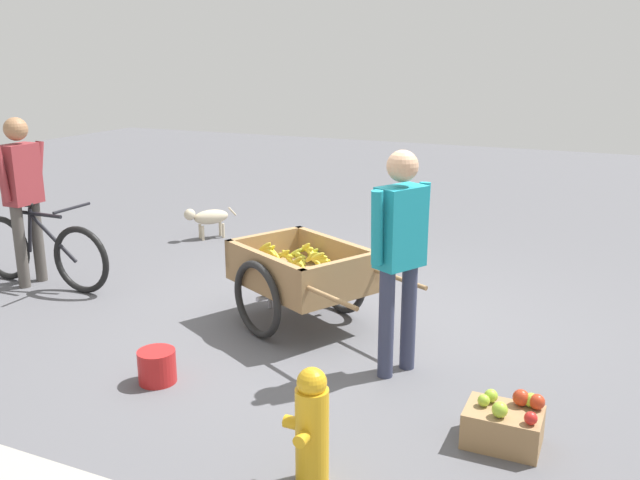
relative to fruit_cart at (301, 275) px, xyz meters
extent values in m
plane|color=#56565B|center=(-0.26, -0.06, -0.44)|extent=(24.00, 24.00, 0.00)
cube|color=#937047|center=(0.00, 0.00, -0.04)|extent=(1.34, 1.22, 0.10)
cube|color=#937047|center=(0.46, -0.24, 0.13)|extent=(0.42, 0.74, 0.24)
cube|color=#937047|center=(-0.46, 0.24, 0.13)|extent=(0.42, 0.74, 0.24)
cube|color=#937047|center=(0.17, 0.33, 0.13)|extent=(1.00, 0.56, 0.24)
cube|color=#937047|center=(-0.17, -0.33, 0.13)|extent=(1.00, 0.56, 0.24)
torus|color=black|center=(0.21, 0.39, -0.12)|extent=(0.60, 0.35, 0.64)
torus|color=black|center=(-0.20, -0.39, -0.12)|extent=(0.60, 0.35, 0.64)
cylinder|color=#9E9EA8|center=(0.00, 0.00, -0.12)|extent=(0.44, 0.80, 0.04)
cylinder|color=#937047|center=(-0.57, 0.68, 0.11)|extent=(0.50, 0.29, 0.04)
cylinder|color=#937047|center=(-0.89, 0.08, 0.11)|extent=(0.50, 0.29, 0.04)
cylinder|color=#9E9EA8|center=(0.42, -0.21, -0.26)|extent=(0.04, 0.04, 0.35)
ellipsoid|color=gold|center=(0.29, -0.06, 0.14)|extent=(0.18, 0.10, 0.14)
ellipsoid|color=gold|center=(0.31, -0.06, 0.15)|extent=(0.18, 0.14, 0.05)
ellipsoid|color=gold|center=(0.34, -0.07, 0.16)|extent=(0.18, 0.09, 0.14)
ellipsoid|color=gold|center=(0.05, -0.27, 0.12)|extent=(0.18, 0.07, 0.13)
ellipsoid|color=gold|center=(0.06, -0.27, 0.13)|extent=(0.17, 0.16, 0.09)
ellipsoid|color=gold|center=(0.08, -0.27, 0.14)|extent=(0.18, 0.12, 0.09)
ellipsoid|color=gold|center=(0.09, -0.28, 0.15)|extent=(0.17, 0.13, 0.15)
ellipsoid|color=gold|center=(-0.29, 0.05, 0.12)|extent=(0.16, 0.14, 0.14)
ellipsoid|color=gold|center=(-0.27, 0.05, 0.13)|extent=(0.19, 0.10, 0.08)
ellipsoid|color=gold|center=(-0.25, 0.05, 0.14)|extent=(0.19, 0.13, 0.09)
ellipsoid|color=gold|center=(-0.24, 0.05, 0.15)|extent=(0.17, 0.14, 0.12)
ellipsoid|color=gold|center=(-0.24, 0.09, 0.17)|extent=(0.18, 0.06, 0.13)
ellipsoid|color=gold|center=(-0.23, 0.10, 0.18)|extent=(0.19, 0.10, 0.09)
ellipsoid|color=gold|center=(-0.22, 0.10, 0.19)|extent=(0.18, 0.12, 0.05)
ellipsoid|color=gold|center=(-0.21, 0.10, 0.20)|extent=(0.19, 0.10, 0.09)
ellipsoid|color=gold|center=(-0.20, 0.10, 0.21)|extent=(0.18, 0.11, 0.13)
ellipsoid|color=gold|center=(0.13, -0.25, 0.06)|extent=(0.18, 0.13, 0.13)
ellipsoid|color=gold|center=(0.14, -0.25, 0.07)|extent=(0.19, 0.11, 0.10)
ellipsoid|color=gold|center=(0.15, -0.25, 0.08)|extent=(0.19, 0.10, 0.05)
ellipsoid|color=gold|center=(0.17, -0.25, 0.09)|extent=(0.16, 0.16, 0.10)
ellipsoid|color=gold|center=(0.18, -0.25, 0.10)|extent=(0.18, 0.08, 0.14)
ellipsoid|color=gold|center=(-0.01, -0.32, 0.06)|extent=(0.16, 0.15, 0.14)
ellipsoid|color=gold|center=(0.00, -0.32, 0.07)|extent=(0.19, 0.10, 0.10)
ellipsoid|color=gold|center=(0.01, -0.32, 0.08)|extent=(0.16, 0.17, 0.05)
ellipsoid|color=gold|center=(0.03, -0.32, 0.09)|extent=(0.18, 0.14, 0.10)
ellipsoid|color=gold|center=(0.04, -0.32, 0.10)|extent=(0.17, 0.12, 0.15)
ellipsoid|color=gold|center=(-0.12, 0.25, 0.17)|extent=(0.16, 0.16, 0.12)
ellipsoid|color=gold|center=(-0.11, 0.25, 0.18)|extent=(0.17, 0.15, 0.08)
ellipsoid|color=gold|center=(-0.10, 0.25, 0.19)|extent=(0.15, 0.17, 0.08)
ellipsoid|color=gold|center=(-0.08, 0.25, 0.20)|extent=(0.17, 0.12, 0.15)
ellipsoid|color=gold|center=(0.24, -0.23, 0.06)|extent=(0.18, 0.11, 0.14)
ellipsoid|color=gold|center=(0.26, -0.24, 0.07)|extent=(0.19, 0.09, 0.05)
ellipsoid|color=gold|center=(0.29, -0.24, 0.08)|extent=(0.18, 0.11, 0.14)
ellipsoid|color=gold|center=(-0.10, -0.08, 0.12)|extent=(0.18, 0.11, 0.14)
ellipsoid|color=gold|center=(-0.08, -0.08, 0.13)|extent=(0.15, 0.16, 0.04)
ellipsoid|color=gold|center=(-0.05, -0.09, 0.14)|extent=(0.17, 0.11, 0.15)
ellipsoid|color=gold|center=(-0.29, 0.21, 0.09)|extent=(0.18, 0.09, 0.14)
ellipsoid|color=gold|center=(-0.26, 0.21, 0.10)|extent=(0.18, 0.13, 0.05)
ellipsoid|color=gold|center=(-0.24, 0.21, 0.11)|extent=(0.18, 0.10, 0.15)
ellipsoid|color=gold|center=(0.31, -0.02, 0.15)|extent=(0.16, 0.14, 0.14)
ellipsoid|color=gold|center=(0.32, -0.02, 0.16)|extent=(0.19, 0.11, 0.09)
ellipsoid|color=gold|center=(0.33, -0.02, 0.17)|extent=(0.18, 0.15, 0.05)
ellipsoid|color=gold|center=(0.34, -0.02, 0.18)|extent=(0.19, 0.11, 0.11)
ellipsoid|color=gold|center=(0.36, -0.02, 0.19)|extent=(0.18, 0.10, 0.14)
cylinder|color=#333851|center=(-0.97, 0.63, -0.04)|extent=(0.11, 0.11, 0.80)
cylinder|color=#333851|center=(-1.07, 0.44, -0.04)|extent=(0.11, 0.11, 0.80)
cube|color=teal|center=(-1.02, 0.53, 0.64)|extent=(0.33, 0.39, 0.57)
sphere|color=tan|center=(-1.02, 0.53, 1.07)|extent=(0.22, 0.22, 0.22)
cylinder|color=teal|center=(-0.92, 0.73, 0.67)|extent=(0.08, 0.10, 0.51)
cylinder|color=teal|center=(-1.12, 0.34, 0.67)|extent=(0.08, 0.12, 0.51)
torus|color=black|center=(2.25, 0.16, -0.11)|extent=(0.66, 0.06, 0.66)
torus|color=black|center=(3.25, 0.17, -0.11)|extent=(0.66, 0.06, 0.66)
cylinder|color=black|center=(2.75, 0.17, 0.29)|extent=(0.60, 0.04, 0.04)
cylinder|color=black|center=(2.87, 0.17, 0.12)|extent=(0.10, 0.04, 0.45)
cylinder|color=black|center=(2.57, 0.17, 0.07)|extent=(0.53, 0.04, 0.43)
ellipsoid|color=black|center=(2.89, 0.17, 0.38)|extent=(0.20, 0.08, 0.06)
cylinder|color=black|center=(2.30, 0.16, 0.39)|extent=(0.03, 0.46, 0.03)
cylinder|color=#4C4742|center=(2.90, 0.06, -0.03)|extent=(0.11, 0.11, 0.82)
cylinder|color=#4C4742|center=(2.90, 0.28, -0.03)|extent=(0.11, 0.11, 0.82)
cube|color=maroon|center=(2.90, 0.17, 0.67)|extent=(0.20, 0.34, 0.58)
sphere|color=#9E704C|center=(2.90, 0.17, 1.10)|extent=(0.22, 0.22, 0.22)
cylinder|color=maroon|center=(2.90, -0.05, 0.70)|extent=(0.08, 0.18, 0.53)
cylinder|color=maroon|center=(2.90, 0.39, 0.70)|extent=(0.08, 0.14, 0.53)
ellipsoid|color=beige|center=(2.23, -2.04, -0.17)|extent=(0.41, 0.46, 0.18)
sphere|color=beige|center=(2.40, -1.83, -0.11)|extent=(0.14, 0.14, 0.14)
cylinder|color=beige|center=(2.06, -2.27, -0.13)|extent=(0.09, 0.10, 0.12)
cylinder|color=beige|center=(2.27, -1.91, -0.35)|extent=(0.04, 0.04, 0.18)
cylinder|color=beige|center=(2.36, -1.97, -0.35)|extent=(0.04, 0.04, 0.18)
cylinder|color=beige|center=(2.11, -2.12, -0.35)|extent=(0.04, 0.04, 0.18)
cylinder|color=beige|center=(2.20, -2.18, -0.35)|extent=(0.04, 0.04, 0.18)
cylinder|color=gold|center=(-1.02, 1.97, -0.16)|extent=(0.18, 0.18, 0.55)
sphere|color=gold|center=(-1.02, 1.97, 0.15)|extent=(0.16, 0.16, 0.16)
cylinder|color=gold|center=(-0.91, 1.97, -0.11)|extent=(0.10, 0.07, 0.07)
cylinder|color=gold|center=(-1.02, 2.08, -0.11)|extent=(0.07, 0.10, 0.07)
cylinder|color=#B21E1E|center=(0.46, 1.37, -0.32)|extent=(0.27, 0.27, 0.23)
cube|color=#99754C|center=(-1.88, 1.18, -0.33)|extent=(0.44, 0.32, 0.22)
sphere|color=#99BF33|center=(-1.79, 1.11, -0.18)|extent=(0.08, 0.08, 0.08)
sphere|color=#99BF33|center=(-2.02, 1.07, -0.18)|extent=(0.09, 0.09, 0.09)
sphere|color=#99BF33|center=(-1.76, 1.18, -0.18)|extent=(0.07, 0.07, 0.07)
sphere|color=#B23319|center=(-1.96, 1.08, -0.17)|extent=(0.10, 0.10, 0.10)
sphere|color=#B23319|center=(-2.05, 1.08, -0.17)|extent=(0.09, 0.09, 0.09)
sphere|color=#99BF33|center=(-1.87, 1.27, -0.17)|extent=(0.09, 0.09, 0.09)
sphere|color=red|center=(-2.04, 1.27, -0.18)|extent=(0.08, 0.08, 0.08)
camera|label=1|loc=(-2.37, 4.85, 1.79)|focal=38.11mm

